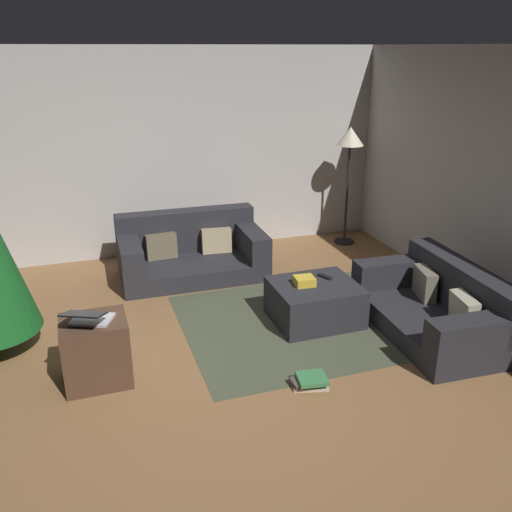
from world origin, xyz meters
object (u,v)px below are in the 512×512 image
at_px(tv_remote, 325,277).
at_px(book_stack, 310,381).
at_px(laptop, 89,317).
at_px(couch_left, 190,251).
at_px(couch_right, 439,306).
at_px(gift_box, 304,281).
at_px(corner_lamp, 350,145).
at_px(ottoman, 315,302).
at_px(side_table, 96,351).

distance_m(tv_remote, book_stack, 1.38).
bearing_deg(laptop, tv_remote, 13.96).
distance_m(couch_left, couch_right, 2.93).
bearing_deg(couch_right, laptop, 90.87).
xyz_separation_m(couch_right, book_stack, (-1.55, -0.46, -0.21)).
height_order(couch_left, gift_box, couch_left).
bearing_deg(tv_remote, gift_box, 177.78).
distance_m(couch_left, corner_lamp, 2.55).
distance_m(ottoman, laptop, 2.23).
xyz_separation_m(couch_left, side_table, (-1.22, -2.02, 0.01)).
distance_m(side_table, corner_lamp, 4.37).
bearing_deg(gift_box, book_stack, -110.77).
distance_m(ottoman, corner_lamp, 2.69).
relative_size(side_table, book_stack, 1.73).
relative_size(ottoman, laptop, 1.79).
height_order(couch_right, ottoman, couch_right).
xyz_separation_m(couch_right, laptop, (-3.19, 0.12, 0.36)).
xyz_separation_m(couch_left, ottoman, (0.90, -1.62, -0.07)).
bearing_deg(couch_left, couch_right, 132.77).
xyz_separation_m(couch_left, couch_right, (1.95, -2.19, -0.02)).
bearing_deg(tv_remote, book_stack, -142.69).
distance_m(tv_remote, laptop, 2.38).
xyz_separation_m(couch_left, gift_box, (0.79, -1.60, 0.16)).
distance_m(ottoman, book_stack, 1.16).
bearing_deg(side_table, tv_remote, 12.93).
bearing_deg(side_table, couch_left, 58.93).
relative_size(ottoman, gift_box, 4.32).
relative_size(gift_box, laptop, 0.42).
relative_size(couch_left, laptop, 3.70).
xyz_separation_m(ottoman, tv_remote, (0.16, 0.12, 0.21)).
bearing_deg(corner_lamp, couch_right, -97.25).
height_order(tv_remote, laptop, laptop).
bearing_deg(laptop, couch_left, 59.07).
bearing_deg(ottoman, side_table, -169.30).
distance_m(couch_left, ottoman, 1.86).
bearing_deg(ottoman, book_stack, -116.25).
distance_m(couch_left, book_stack, 2.69).
relative_size(book_stack, corner_lamp, 0.20).
bearing_deg(couch_left, laptop, 60.26).
bearing_deg(book_stack, gift_box, 69.23).
relative_size(ottoman, corner_lamp, 0.52).
bearing_deg(book_stack, side_table, 158.52).
bearing_deg(gift_box, couch_left, 116.36).
bearing_deg(side_table, laptop, -114.66).
xyz_separation_m(ottoman, laptop, (-2.14, -0.45, 0.41)).
bearing_deg(tv_remote, side_table, 170.25).
bearing_deg(book_stack, laptop, 160.29).
height_order(couch_left, book_stack, couch_left).
distance_m(couch_left, side_table, 2.36).
bearing_deg(laptop, book_stack, -19.71).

